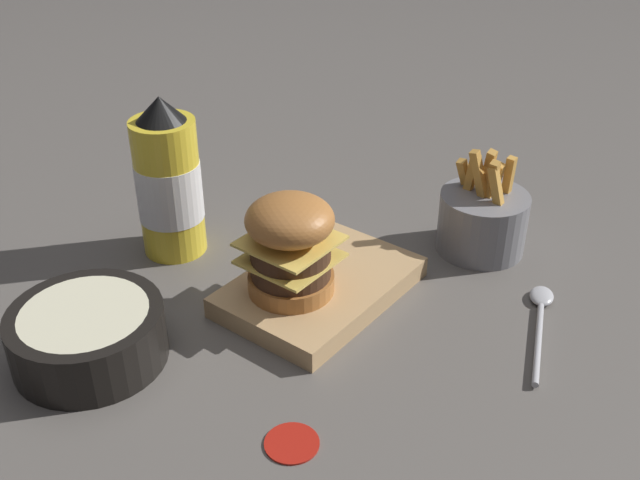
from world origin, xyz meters
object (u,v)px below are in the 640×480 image
(serving_board, at_px, (320,287))
(ketchup_bottle, at_px, (169,184))
(burger, at_px, (290,245))
(side_bowl, at_px, (88,334))
(fries_basket, at_px, (483,220))
(spoon, at_px, (540,313))

(serving_board, relative_size, ketchup_bottle, 1.09)
(burger, relative_size, side_bowl, 0.73)
(burger, relative_size, fries_basket, 0.83)
(burger, height_order, ketchup_bottle, ketchup_bottle)
(fries_basket, bearing_deg, side_bowl, -26.33)
(burger, distance_m, ketchup_bottle, 0.19)
(burger, xyz_separation_m, fries_basket, (-0.24, 0.11, -0.04))
(serving_board, height_order, spoon, serving_board)
(ketchup_bottle, relative_size, spoon, 1.21)
(spoon, bearing_deg, side_bowl, 114.71)
(burger, bearing_deg, ketchup_bottle, -92.09)
(fries_basket, relative_size, spoon, 0.82)
(fries_basket, height_order, spoon, fries_basket)
(serving_board, xyz_separation_m, ketchup_bottle, (0.03, -0.21, 0.08))
(serving_board, relative_size, burger, 1.95)
(ketchup_bottle, relative_size, fries_basket, 1.48)
(side_bowl, bearing_deg, serving_board, 152.64)
(side_bowl, relative_size, spoon, 0.93)
(side_bowl, distance_m, spoon, 0.48)
(fries_basket, xyz_separation_m, side_bowl, (0.43, -0.21, -0.01))
(ketchup_bottle, distance_m, spoon, 0.45)
(burger, distance_m, spoon, 0.28)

